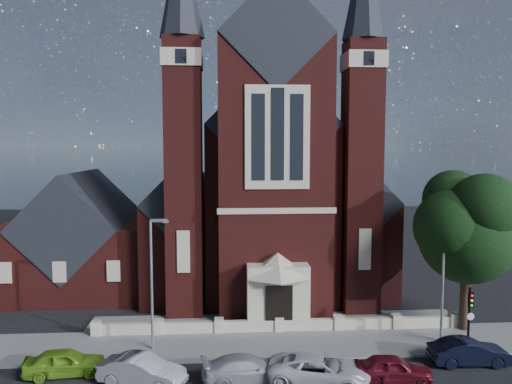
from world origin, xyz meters
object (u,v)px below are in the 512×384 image
at_px(parish_hall, 82,243).
at_px(street_lamp_right, 445,272).
at_px(car_navy, 469,352).
at_px(car_lime_van, 65,362).
at_px(church, 261,189).
at_px(traffic_signal, 470,311).
at_px(car_white_suv, 319,370).
at_px(car_silver_b, 246,368).
at_px(street_lamp_left, 153,277).
at_px(car_dark_red, 393,368).
at_px(car_silver_a, 142,371).
at_px(street_tree, 471,229).

distance_m(parish_hall, street_lamp_right, 29.62).
bearing_deg(car_navy, car_lime_van, 90.87).
distance_m(church, traffic_signal, 23.94).
bearing_deg(car_white_suv, church, 16.62).
height_order(parish_hall, car_silver_b, parish_hall).
distance_m(street_lamp_left, car_navy, 18.83).
height_order(church, street_lamp_left, church).
relative_size(church, street_lamp_right, 4.31).
xyz_separation_m(car_white_suv, car_dark_red, (3.99, 0.01, -0.05)).
bearing_deg(car_navy, car_white_suv, 101.89).
relative_size(church, car_white_suv, 6.56).
height_order(parish_hall, street_lamp_left, parish_hall).
height_order(parish_hall, car_white_suv, parish_hall).
bearing_deg(car_silver_b, car_lime_van, 73.70).
xyz_separation_m(street_lamp_left, car_silver_b, (5.43, -4.29, -3.91)).
distance_m(church, car_lime_van, 26.24).
bearing_deg(car_silver_a, street_lamp_left, 19.47).
relative_size(church, car_silver_a, 7.57).
relative_size(parish_hall, car_silver_a, 2.65).
height_order(parish_hall, car_navy, parish_hall).
relative_size(parish_hall, street_lamp_right, 1.51).
bearing_deg(car_white_suv, car_silver_a, 100.98).
height_order(traffic_signal, car_lime_van, traffic_signal).
distance_m(church, car_navy, 25.43).
relative_size(parish_hall, car_silver_b, 2.58).
height_order(traffic_signal, car_silver_b, traffic_signal).
distance_m(street_lamp_right, car_white_suv, 10.75).
distance_m(street_lamp_left, car_white_suv, 11.07).
distance_m(traffic_signal, car_silver_b, 13.88).
xyz_separation_m(car_lime_van, car_dark_red, (17.56, -1.79, -0.04)).
xyz_separation_m(street_lamp_left, car_white_suv, (9.20, -4.81, -3.86)).
bearing_deg(street_lamp_left, car_white_suv, -27.61).
distance_m(parish_hall, street_lamp_left, 16.18).
bearing_deg(car_lime_van, traffic_signal, -93.76).
relative_size(car_lime_van, car_silver_b, 0.90).
bearing_deg(traffic_signal, car_silver_a, -171.50).
xyz_separation_m(car_silver_b, car_white_suv, (3.77, -0.52, 0.05)).
xyz_separation_m(car_silver_a, car_dark_red, (13.20, -0.40, -0.07)).
distance_m(car_silver_b, car_dark_red, 7.77).
bearing_deg(car_silver_b, car_white_suv, -106.79).
distance_m(street_lamp_left, car_dark_red, 14.57).
bearing_deg(car_white_suv, street_tree, -46.53).
xyz_separation_m(street_lamp_right, traffic_signal, (0.91, -1.57, -2.02)).
height_order(street_tree, car_white_suv, street_tree).
bearing_deg(car_dark_red, street_lamp_left, 76.03).
bearing_deg(church, parish_hall, -162.84).
bearing_deg(church, car_white_suv, -86.90).
relative_size(street_lamp_right, car_lime_van, 1.90).
bearing_deg(street_lamp_right, street_lamp_left, 180.00).
bearing_deg(parish_hall, car_silver_b, -53.53).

